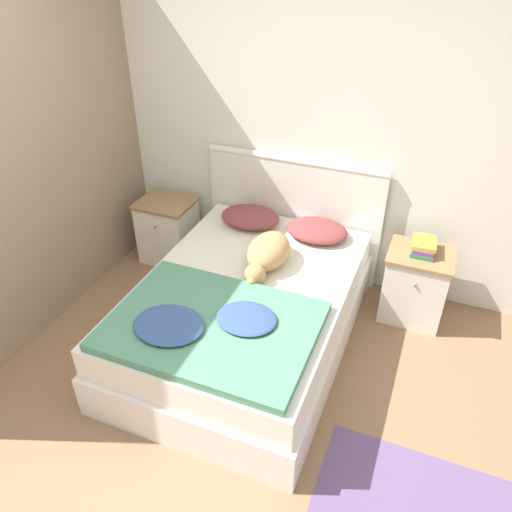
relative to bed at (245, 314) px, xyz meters
name	(u,v)px	position (x,y,z in m)	size (l,w,h in m)	color
ground_plane	(165,447)	(-0.09, -1.02, -0.27)	(16.00, 16.00, 0.00)	#896647
wall_back	(288,128)	(-0.09, 1.11, 1.01)	(9.00, 0.06, 2.55)	silver
wall_side_left	(48,150)	(-1.53, 0.03, 1.01)	(0.06, 3.10, 2.55)	gray
bed	(245,314)	(0.00, 0.00, 0.00)	(1.43, 2.03, 0.54)	silver
headboard	(293,214)	(0.00, 1.04, 0.29)	(1.51, 0.06, 1.07)	silver
nightstand_left	(168,230)	(-1.09, 0.78, 0.03)	(0.48, 0.42, 0.59)	silver
nightstand_right	(415,285)	(1.09, 0.78, 0.03)	(0.48, 0.42, 0.59)	silver
pillow_left	(250,217)	(-0.28, 0.78, 0.34)	(0.49, 0.38, 0.12)	brown
pillow_right	(317,230)	(0.28, 0.78, 0.34)	(0.49, 0.38, 0.12)	brown
quilt	(210,325)	(-0.01, -0.51, 0.31)	(1.25, 0.92, 0.10)	#4C8466
dog	(267,253)	(0.06, 0.26, 0.38)	(0.29, 0.65, 0.22)	tan
book_stack	(424,247)	(1.09, 0.80, 0.37)	(0.18, 0.24, 0.09)	#337547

